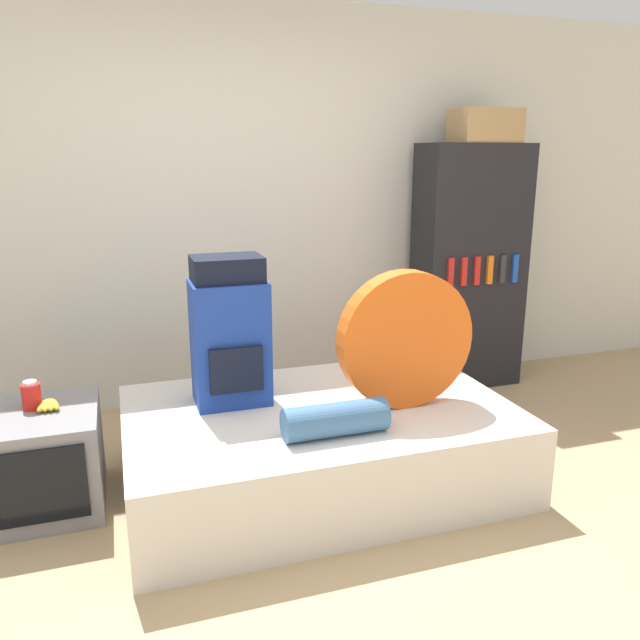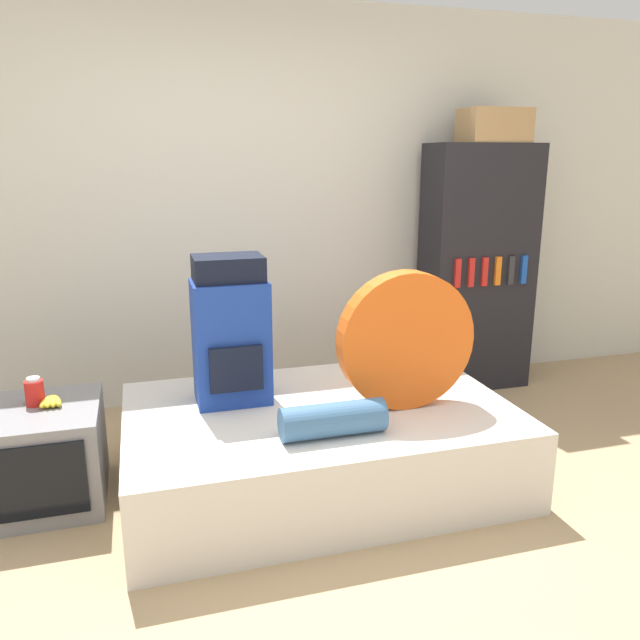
# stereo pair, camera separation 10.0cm
# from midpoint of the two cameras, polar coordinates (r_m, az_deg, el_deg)

# --- Properties ---
(ground_plane) EXTENTS (16.00, 16.00, 0.00)m
(ground_plane) POSITION_cam_midpoint_polar(r_m,az_deg,el_deg) (2.77, 1.61, -21.40)
(ground_plane) COLOR tan
(wall_back) EXTENTS (8.00, 0.05, 2.60)m
(wall_back) POSITION_cam_midpoint_polar(r_m,az_deg,el_deg) (4.22, -6.83, 10.10)
(wall_back) COLOR silver
(wall_back) RESTS_ON ground_plane
(bed) EXTENTS (1.91, 1.23, 0.41)m
(bed) POSITION_cam_midpoint_polar(r_m,az_deg,el_deg) (3.25, 0.83, -11.28)
(bed) COLOR silver
(bed) RESTS_ON ground_plane
(backpack) EXTENTS (0.37, 0.31, 0.75)m
(backpack) POSITION_cam_midpoint_polar(r_m,az_deg,el_deg) (3.15, -7.27, -1.13)
(backpack) COLOR navy
(backpack) RESTS_ON bed
(tent_bag) EXTENTS (0.69, 0.12, 0.69)m
(tent_bag) POSITION_cam_midpoint_polar(r_m,az_deg,el_deg) (3.10, 8.74, -1.84)
(tent_bag) COLOR #E05B19
(tent_bag) RESTS_ON bed
(sleeping_roll) EXTENTS (0.48, 0.15, 0.15)m
(sleeping_roll) POSITION_cam_midpoint_polar(r_m,az_deg,el_deg) (2.83, 2.22, -9.09)
(sleeping_roll) COLOR #3D668E
(sleeping_roll) RESTS_ON bed
(television) EXTENTS (0.54, 0.60, 0.48)m
(television) POSITION_cam_midpoint_polar(r_m,az_deg,el_deg) (3.33, -23.12, -11.30)
(television) COLOR gray
(television) RESTS_ON ground_plane
(canister) EXTENTS (0.09, 0.09, 0.14)m
(canister) POSITION_cam_midpoint_polar(r_m,az_deg,el_deg) (3.27, -23.85, -6.04)
(canister) COLOR red
(canister) RESTS_ON television
(banana_bunch) EXTENTS (0.12, 0.15, 0.04)m
(banana_bunch) POSITION_cam_midpoint_polar(r_m,az_deg,el_deg) (3.25, -22.52, -6.87)
(banana_bunch) COLOR yellow
(banana_bunch) RESTS_ON television
(bookshelf) EXTENTS (0.76, 0.38, 1.72)m
(bookshelf) POSITION_cam_midpoint_polar(r_m,az_deg,el_deg) (4.58, 14.76, 4.54)
(bookshelf) COLOR black
(bookshelf) RESTS_ON ground_plane
(cardboard_box) EXTENTS (0.44, 0.28, 0.22)m
(cardboard_box) POSITION_cam_midpoint_polar(r_m,az_deg,el_deg) (4.52, 16.27, 16.70)
(cardboard_box) COLOR #A88456
(cardboard_box) RESTS_ON bookshelf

